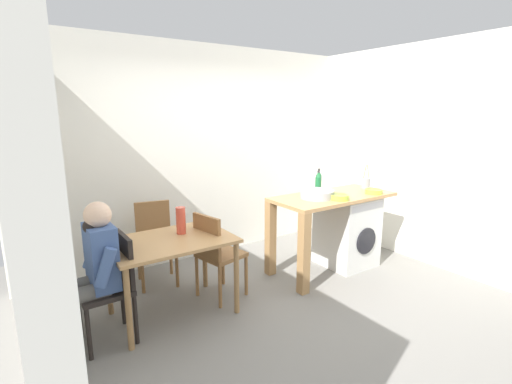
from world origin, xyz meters
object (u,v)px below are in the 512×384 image
at_px(utensil_crock, 366,183).
at_px(vase, 181,220).
at_px(bottle_tall_green, 318,183).
at_px(dining_table, 171,249).
at_px(chair_opposite, 215,251).
at_px(chair_person_seat, 114,282).
at_px(colander, 374,191).
at_px(chair_spare_by_wall, 155,238).
at_px(bottle_squat_brown, 319,181).
at_px(mixing_bowl, 339,197).
at_px(seated_person, 91,268).
at_px(washing_machine, 347,231).

xyz_separation_m(utensil_crock, vase, (-2.46, 0.15, -0.12)).
relative_size(bottle_tall_green, vase, 1.06).
height_order(dining_table, chair_opposite, chair_opposite).
xyz_separation_m(chair_person_seat, colander, (2.98, -0.22, 0.44)).
bearing_deg(chair_opposite, vase, -113.66).
xyz_separation_m(chair_spare_by_wall, bottle_squat_brown, (1.87, -0.62, 0.54)).
bearing_deg(chair_spare_by_wall, dining_table, 92.90).
relative_size(dining_table, bottle_tall_green, 4.00).
distance_m(chair_spare_by_wall, bottle_tall_green, 1.98).
distance_m(chair_person_seat, mixing_bowl, 2.46).
relative_size(chair_person_seat, seated_person, 0.75).
bearing_deg(seated_person, dining_table, -82.83).
relative_size(mixing_bowl, vase, 0.85).
height_order(chair_person_seat, bottle_tall_green, bottle_tall_green).
height_order(chair_spare_by_wall, seated_person, seated_person).
bearing_deg(washing_machine, utensil_crock, 8.10).
xyz_separation_m(dining_table, bottle_tall_green, (1.89, 0.06, 0.40)).
relative_size(washing_machine, vase, 3.33).
bearing_deg(dining_table, washing_machine, -2.68).
xyz_separation_m(dining_table, vase, (0.15, 0.10, 0.23)).
bearing_deg(chair_person_seat, seated_person, 90.00).
relative_size(chair_person_seat, bottle_tall_green, 3.28).
height_order(chair_opposite, utensil_crock, utensil_crock).
height_order(chair_opposite, vase, vase).
relative_size(bottle_squat_brown, vase, 1.09).
xyz_separation_m(utensil_crock, colander, (-0.18, -0.27, -0.04)).
relative_size(chair_spare_by_wall, mixing_bowl, 4.09).
bearing_deg(bottle_tall_green, utensil_crock, -8.95).
bearing_deg(seated_person, chair_person_seat, -90.00).
bearing_deg(bottle_tall_green, vase, 178.72).
bearing_deg(seated_person, bottle_tall_green, -87.42).
xyz_separation_m(dining_table, bottle_squat_brown, (1.98, 0.15, 0.40)).
relative_size(bottle_tall_green, colander, 1.37).
relative_size(chair_person_seat, colander, 4.50).
xyz_separation_m(seated_person, bottle_tall_green, (2.59, 0.16, 0.37)).
relative_size(seated_person, bottle_squat_brown, 4.27).
height_order(seated_person, washing_machine, seated_person).
xyz_separation_m(chair_person_seat, bottle_tall_green, (2.43, 0.16, 0.54)).
bearing_deg(vase, chair_opposite, -11.37).
distance_m(dining_table, chair_person_seat, 0.57).
distance_m(chair_person_seat, vase, 0.81).
height_order(chair_opposite, colander, colander).
bearing_deg(chair_spare_by_wall, chair_person_seat, 64.20).
relative_size(washing_machine, utensil_crock, 2.87).
distance_m(dining_table, bottle_tall_green, 1.93).
xyz_separation_m(chair_opposite, bottle_squat_brown, (1.50, 0.12, 0.54)).
xyz_separation_m(dining_table, utensil_crock, (2.61, -0.05, 0.35)).
bearing_deg(bottle_tall_green, bottle_squat_brown, 43.84).
xyz_separation_m(seated_person, washing_machine, (2.95, -0.00, -0.24)).
distance_m(chair_opposite, mixing_bowl, 1.49).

